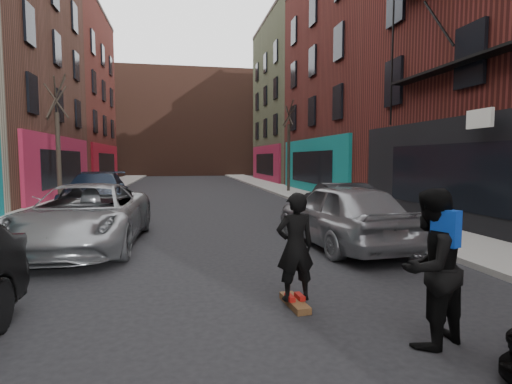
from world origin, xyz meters
name	(u,v)px	position (x,y,z in m)	size (l,w,h in m)	color
sidewalk_left	(107,188)	(-6.25, 30.00, 0.07)	(2.50, 84.00, 0.13)	gray
sidewalk_right	(269,186)	(6.25, 30.00, 0.07)	(2.50, 84.00, 0.13)	gray
buildings_right	(480,39)	(13.50, 16.00, 8.00)	(12.00, 56.00, 16.00)	#40231B
building_far	(185,125)	(0.00, 56.00, 7.00)	(40.00, 10.00, 14.00)	#47281E
tree_left_far	(58,133)	(-6.20, 18.00, 3.38)	(2.00, 2.00, 6.50)	black
tree_right_far	(289,139)	(6.20, 24.00, 3.53)	(2.00, 2.00, 6.80)	black
parked_left_far	(86,216)	(-3.20, 9.26, 0.80)	(2.65, 5.74, 1.60)	gray
parked_left_end	(96,192)	(-4.32, 16.38, 0.84)	(2.35, 5.78, 1.68)	black
parked_right_far	(341,214)	(3.20, 8.14, 0.83)	(1.96, 4.86, 1.66)	gray
parked_right_end	(339,203)	(4.60, 11.64, 0.71)	(1.50, 4.29, 1.41)	black
skateboard	(295,303)	(0.85, 4.31, 0.05)	(0.22, 0.80, 0.10)	brown
skateboarder	(295,247)	(0.85, 4.31, 0.92)	(0.60, 0.39, 1.64)	black
pedestrian	(430,267)	(2.07, 2.80, 0.95)	(1.13, 1.02, 1.89)	black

